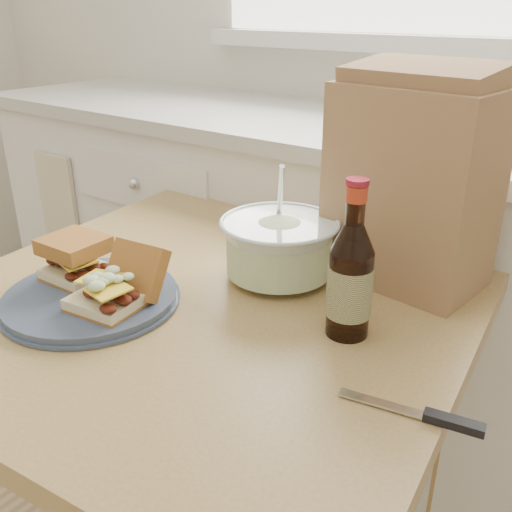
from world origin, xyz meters
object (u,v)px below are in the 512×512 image
Objects in this scene: plate at (91,298)px; paper_bag at (411,187)px; coleslaw_bowl at (279,250)px; dining_table at (208,346)px; beer_bottle at (350,279)px.

paper_bag is (0.39, 0.42, 0.17)m from plate.
dining_table is at bearing -116.56° from coleslaw_bowl.
dining_table is at bearing 46.56° from plate.
dining_table is 0.34m from beer_bottle.
beer_bottle is (0.26, 0.03, 0.21)m from dining_table.
beer_bottle is 0.71× the size of paper_bag.
plate is at bearing -143.16° from beer_bottle.
paper_bag reaches higher than beer_bottle.
dining_table is 0.47m from paper_bag.
coleslaw_bowl is at bearing 57.40° from dining_table.
beer_bottle is at bearing 1.15° from dining_table.
dining_table is at bearing -159.88° from beer_bottle.
coleslaw_bowl is 0.26m from paper_bag.
coleslaw_bowl is 0.62× the size of paper_bag.
dining_table is 2.82× the size of paper_bag.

